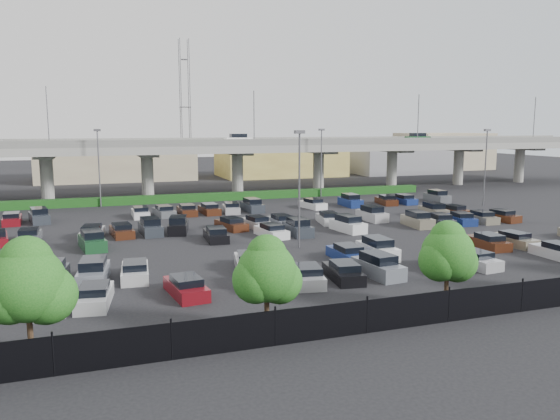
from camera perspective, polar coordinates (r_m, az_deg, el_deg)
name	(u,v)px	position (r m, az deg, el deg)	size (l,w,h in m)	color
ground	(271,231)	(55.75, -0.98, -2.25)	(280.00, 280.00, 0.00)	black
overpass	(205,150)	(85.79, -7.86, 6.20)	(150.00, 13.00, 15.80)	gray
hedge	(217,197)	(79.50, -6.64, 1.39)	(66.00, 1.60, 1.10)	#134214
fence	(432,308)	(30.99, 15.61, -9.85)	(70.00, 0.10, 2.00)	black
tree_row	(430,254)	(31.87, 15.41, -4.44)	(65.07, 3.66, 5.94)	#332316
parked_cars	(251,233)	(51.78, -3.04, -2.42)	(63.21, 41.63, 1.67)	white
light_poles	(226,170)	(55.70, -5.69, 4.17)	(66.90, 48.38, 10.30)	#545359
distant_buildings	(235,159)	(117.76, -4.71, 5.34)	(138.00, 24.00, 9.00)	gray
comm_tower	(185,104)	(127.84, -9.88, 10.82)	(2.40, 2.40, 30.00)	#545359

